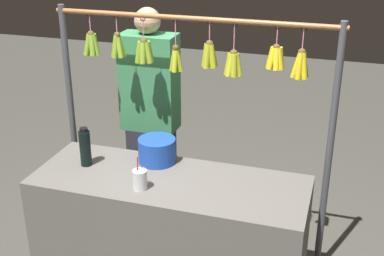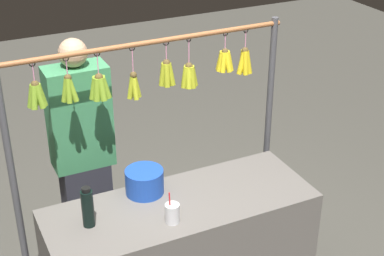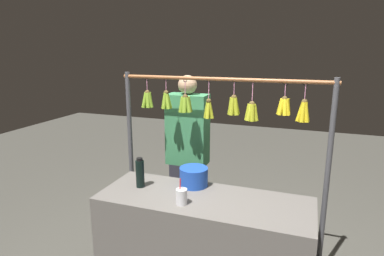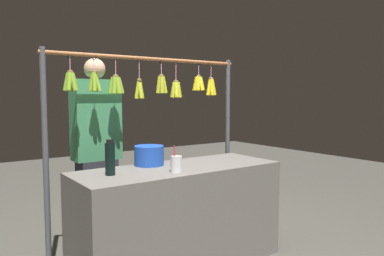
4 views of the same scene
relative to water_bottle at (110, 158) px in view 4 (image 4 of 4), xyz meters
The scene contains 6 objects.
market_counter 0.77m from the water_bottle, behind, with size 1.67×0.62×0.80m, color #66605B.
display_rack 0.79m from the water_bottle, 143.24° to the right, with size 1.86×0.13×1.73m.
water_bottle is the anchor object (origin of this frame).
blue_bucket 0.45m from the water_bottle, 156.83° to the right, with size 0.24×0.24×0.16m, color blue.
drink_cup 0.48m from the water_bottle, 157.98° to the left, with size 0.09×0.09×0.20m.
vendor_person 0.71m from the water_bottle, 103.74° to the right, with size 0.40×0.22×1.69m.
Camera 4 is at (1.64, 2.47, 1.37)m, focal length 35.37 mm.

